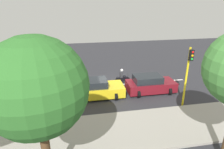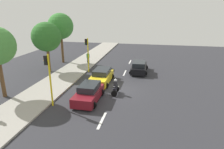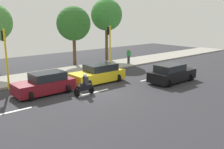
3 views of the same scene
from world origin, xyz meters
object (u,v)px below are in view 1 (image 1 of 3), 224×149
car_maroon (150,84)px  street_tree_center (37,88)px  car_black (41,76)px  traffic_light_midblock (188,70)px  car_yellow_cab (95,89)px  motorcycle (122,78)px  traffic_light_corner (40,79)px

car_maroon → street_tree_center: (7.94, -7.53, 3.88)m
car_black → traffic_light_midblock: bearing=59.2°
car_maroon → car_yellow_cab: 4.79m
car_maroon → traffic_light_midblock: 3.93m
car_black → car_yellow_cab: same height
car_maroon → car_yellow_cab: (0.06, -4.79, 0.00)m
car_maroon → motorcycle: motorcycle is taller
car_black → car_maroon: (3.82, 9.54, -0.00)m
traffic_light_midblock → street_tree_center: 10.59m
car_maroon → motorcycle: size_ratio=2.70×
car_yellow_cab → traffic_light_midblock: bearing=66.6°
car_black → traffic_light_midblock: size_ratio=0.97×
car_maroon → motorcycle: 2.84m
motorcycle → traffic_light_midblock: bearing=35.7°
car_maroon → traffic_light_corner: traffic_light_corner is taller
car_yellow_cab → street_tree_center: (7.88, -2.74, 3.88)m
car_black → car_maroon: size_ratio=1.05×
traffic_light_midblock → street_tree_center: street_tree_center is taller
car_maroon → traffic_light_corner: size_ratio=0.92×
motorcycle → traffic_light_corner: size_ratio=0.34×
car_black → car_yellow_cab: size_ratio=0.95×
motorcycle → traffic_light_midblock: traffic_light_midblock is taller
motorcycle → traffic_light_corner: bearing=-52.6°
car_maroon → traffic_light_corner: 9.08m
car_yellow_cab → street_tree_center: size_ratio=0.71×
car_maroon → traffic_light_midblock: (2.82, 1.59, 2.22)m
car_yellow_cab → traffic_light_corner: (2.76, -3.55, 2.22)m
car_yellow_cab → motorcycle: size_ratio=3.00×
car_black → motorcycle: motorcycle is taller
traffic_light_corner → street_tree_center: size_ratio=0.69×
traffic_light_corner → traffic_light_midblock: bearing=90.0°
car_black → traffic_light_midblock: traffic_light_midblock is taller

